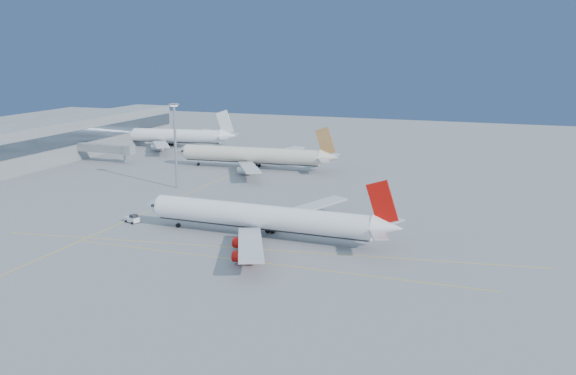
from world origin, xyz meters
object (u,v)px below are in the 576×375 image
Objects in this scene: airliner_virgin at (265,218)px; pushback_tug at (133,219)px; airliner_third at (168,136)px; light_mast at (175,139)px; airliner_etihad at (255,155)px.

airliner_virgin is 15.14× the size of pushback_tug.
light_mast is at bearing -66.29° from airliner_third.
light_mast reaches higher than airliner_virgin.
airliner_virgin reaches higher than pushback_tug.
airliner_third is 2.39× the size of light_mast.
airliner_etihad is 0.99× the size of airliner_third.
airliner_third is at bearing 137.67° from pushback_tug.
airliner_third reaches higher than airliner_etihad.
light_mast is (43.89, -69.87, 10.26)m from airliner_third.
light_mast is at bearing 140.80° from airliner_virgin.
airliner_virgin is at bearing -59.24° from airliner_third.
airliner_etihad is (-34.60, 76.31, 0.13)m from airliner_virgin.
airliner_third is (-89.07, 109.28, 0.29)m from airliner_virgin.
airliner_etihad is at bearing 73.99° from light_mast.
pushback_tug is at bearing -72.25° from airliner_third.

